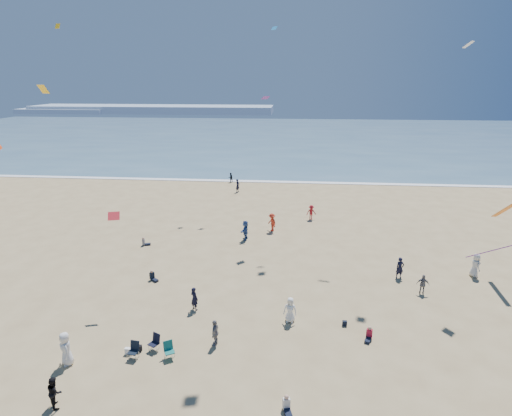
{
  "coord_description": "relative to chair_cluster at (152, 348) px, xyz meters",
  "views": [
    {
      "loc": [
        3.92,
        -13.73,
        14.91
      ],
      "look_at": [
        2.0,
        8.0,
        7.83
      ],
      "focal_mm": 28.0,
      "sensor_mm": 36.0,
      "label": 1
    }
  ],
  "objects": [
    {
      "name": "chair_cluster",
      "position": [
        0.0,
        0.0,
        0.0
      ],
      "size": [
        2.75,
        1.55,
        1.0
      ],
      "color": "black",
      "rests_on": "ground"
    },
    {
      "name": "navy_bag",
      "position": [
        11.16,
        3.89,
        -0.33
      ],
      "size": [
        0.28,
        0.18,
        0.34
      ],
      "primitive_type": "cube",
      "color": "black",
      "rests_on": "ground"
    },
    {
      "name": "headland_far",
      "position": [
        -56.44,
        165.47,
        1.1
      ],
      "size": [
        110.0,
        20.0,
        3.2
      ],
      "primitive_type": "cube",
      "color": "#7A8EA8",
      "rests_on": "ground"
    },
    {
      "name": "headland_near",
      "position": [
        -96.44,
        160.47,
        0.5
      ],
      "size": [
        40.0,
        14.0,
        2.0
      ],
      "primitive_type": "cube",
      "color": "#7A8EA8",
      "rests_on": "ground"
    },
    {
      "name": "ocean",
      "position": [
        3.56,
        90.47,
        -0.47
      ],
      "size": [
        220.0,
        100.0,
        0.06
      ],
      "primitive_type": "cube",
      "color": "#476B84",
      "rests_on": "ground"
    },
    {
      "name": "seated_group",
      "position": [
        3.76,
        3.18,
        -0.08
      ],
      "size": [
        19.43,
        23.69,
        0.84
      ],
      "color": "silver",
      "rests_on": "ground"
    },
    {
      "name": "black_backpack",
      "position": [
        -0.9,
        0.32,
        -0.31
      ],
      "size": [
        0.3,
        0.22,
        0.38
      ],
      "primitive_type": "cube",
      "color": "black",
      "rests_on": "ground"
    },
    {
      "name": "kites_aloft",
      "position": [
        12.13,
        8.5,
        14.57
      ],
      "size": [
        41.94,
        40.89,
        30.78
      ],
      "color": "#692A93",
      "rests_on": "ground"
    },
    {
      "name": "surf_line",
      "position": [
        3.56,
        40.47,
        -0.46
      ],
      "size": [
        220.0,
        1.2,
        0.08
      ],
      "primitive_type": "cube",
      "color": "white",
      "rests_on": "ground"
    },
    {
      "name": "standing_flyers",
      "position": [
        7.66,
        10.78,
        0.38
      ],
      "size": [
        30.01,
        47.9,
        1.95
      ],
      "color": "slate",
      "rests_on": "ground"
    },
    {
      "name": "white_tote",
      "position": [
        -1.42,
        0.03,
        -0.3
      ],
      "size": [
        0.35,
        0.2,
        0.4
      ],
      "primitive_type": "cube",
      "color": "white",
      "rests_on": "ground"
    }
  ]
}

